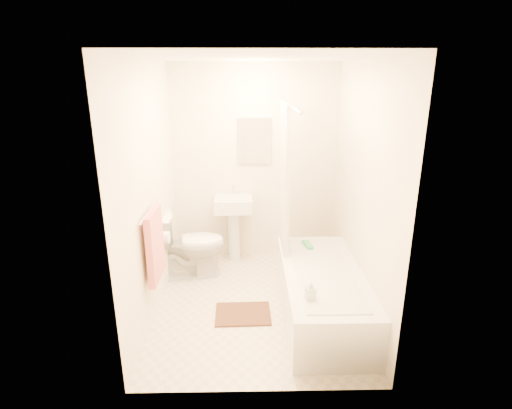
{
  "coord_description": "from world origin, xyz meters",
  "views": [
    {
      "loc": [
        -0.07,
        -3.61,
        2.26
      ],
      "look_at": [
        0.0,
        0.25,
        1.0
      ],
      "focal_mm": 28.0,
      "sensor_mm": 36.0,
      "label": 1
    }
  ],
  "objects_px": {
    "bath_mat": "(243,314)",
    "soap_bottle": "(310,290)",
    "sink": "(234,226)",
    "bathtub": "(322,293)",
    "toilet": "(191,244)"
  },
  "relations": [
    {
      "from": "bath_mat",
      "to": "soap_bottle",
      "type": "relative_size",
      "value": 3.16
    },
    {
      "from": "soap_bottle",
      "to": "sink",
      "type": "bearing_deg",
      "value": 111.5
    },
    {
      "from": "bathtub",
      "to": "bath_mat",
      "type": "relative_size",
      "value": 3.12
    },
    {
      "from": "sink",
      "to": "bath_mat",
      "type": "xyz_separation_m",
      "value": [
        0.13,
        -1.26,
        -0.44
      ]
    },
    {
      "from": "toilet",
      "to": "bath_mat",
      "type": "height_order",
      "value": "toilet"
    },
    {
      "from": "soap_bottle",
      "to": "bath_mat",
      "type": "bearing_deg",
      "value": 138.25
    },
    {
      "from": "sink",
      "to": "soap_bottle",
      "type": "distance_m",
      "value": 1.9
    },
    {
      "from": "sink",
      "to": "bathtub",
      "type": "relative_size",
      "value": 0.54
    },
    {
      "from": "toilet",
      "to": "sink",
      "type": "bearing_deg",
      "value": -58.51
    },
    {
      "from": "toilet",
      "to": "soap_bottle",
      "type": "bearing_deg",
      "value": -147.43
    },
    {
      "from": "toilet",
      "to": "bath_mat",
      "type": "distance_m",
      "value": 1.11
    },
    {
      "from": "bathtub",
      "to": "bath_mat",
      "type": "bearing_deg",
      "value": 179.67
    },
    {
      "from": "bathtub",
      "to": "sink",
      "type": "bearing_deg",
      "value": 125.32
    },
    {
      "from": "sink",
      "to": "bath_mat",
      "type": "height_order",
      "value": "sink"
    },
    {
      "from": "sink",
      "to": "soap_bottle",
      "type": "height_order",
      "value": "sink"
    }
  ]
}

